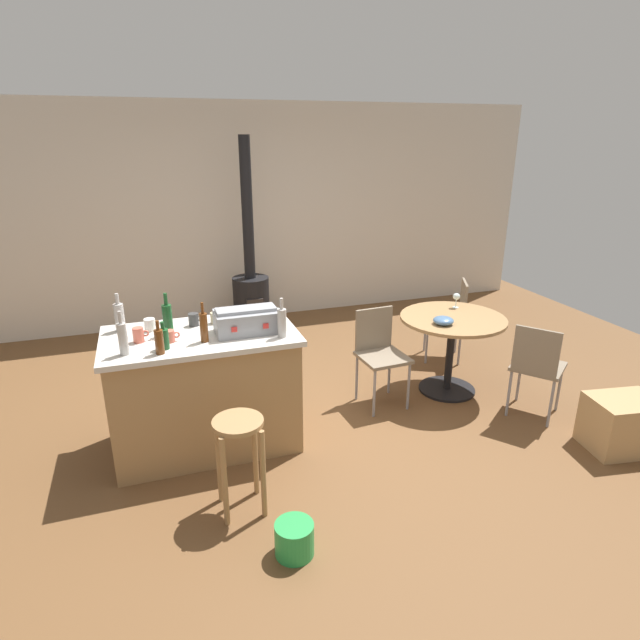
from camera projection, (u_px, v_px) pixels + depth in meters
name	position (u px, v px, depth m)	size (l,w,h in m)	color
ground_plane	(315.00, 420.00, 4.51)	(8.80, 8.80, 0.00)	brown
back_wall	(243.00, 215.00, 6.64)	(8.00, 0.10, 2.70)	beige
kitchen_island	(205.00, 390.00, 4.02)	(1.41, 0.81, 0.93)	#A37A4C
wooden_stool	(239.00, 446.00, 3.30)	(0.32, 0.32, 0.65)	#A37A4C
dining_table	(452.00, 335.00, 4.84)	(0.96, 0.96, 0.74)	black
folding_chair_near	(451.00, 313.00, 5.58)	(0.54, 0.54, 0.87)	#7F705B
folding_chair_far	(380.00, 350.00, 4.67)	(0.43, 0.43, 0.86)	#7F705B
folding_chair_left	(537.00, 364.00, 4.40)	(0.56, 0.56, 0.85)	#7F705B
wood_stove	(251.00, 288.00, 6.38)	(0.44, 0.45, 2.31)	black
toolbox	(246.00, 321.00, 3.87)	(0.46, 0.28, 0.19)	gray
bottle_0	(204.00, 327.00, 3.68)	(0.06, 0.06, 0.29)	#603314
bottle_1	(123.00, 338.00, 3.46)	(0.06, 0.06, 0.30)	#B7B2AD
bottle_2	(168.00, 319.00, 3.80)	(0.07, 0.07, 0.32)	#194C23
bottle_3	(119.00, 317.00, 3.89)	(0.07, 0.07, 0.29)	#B7B2AD
bottle_4	(164.00, 338.00, 3.57)	(0.07, 0.07, 0.20)	#194C23
bottle_5	(159.00, 341.00, 3.49)	(0.06, 0.06, 0.23)	#603314
bottle_6	(282.00, 322.00, 3.77)	(0.07, 0.07, 0.29)	#B7B2AD
cup_0	(194.00, 320.00, 4.01)	(0.11, 0.08, 0.10)	#383838
cup_1	(150.00, 325.00, 3.91)	(0.12, 0.08, 0.09)	white
cup_2	(139.00, 335.00, 3.69)	(0.11, 0.08, 0.11)	#DB6651
cup_3	(216.00, 318.00, 4.07)	(0.11, 0.08, 0.09)	tan
cup_4	(170.00, 336.00, 3.70)	(0.11, 0.07, 0.08)	#DB6651
wine_glass	(456.00, 297.00, 5.01)	(0.07, 0.07, 0.14)	silver
serving_bowl	(443.00, 321.00, 4.59)	(0.18, 0.18, 0.07)	#4C7099
cardboard_box	(622.00, 424.00, 4.04)	(0.51, 0.39, 0.42)	tan
plastic_bucket	(294.00, 539.00, 3.05)	(0.23, 0.23, 0.20)	green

